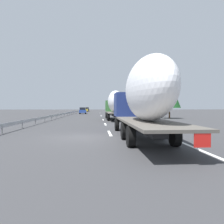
% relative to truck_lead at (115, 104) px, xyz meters
% --- Properties ---
extents(ground_plane, '(260.00, 260.00, 0.00)m').
position_rel_truck_lead_xyz_m(ground_plane, '(21.44, 3.60, -2.50)').
color(ground_plane, '#38383A').
extents(lane_stripe_0, '(3.20, 0.20, 0.01)m').
position_rel_truck_lead_xyz_m(lane_stripe_0, '(-16.56, 1.80, -2.50)').
color(lane_stripe_0, white).
rests_on(lane_stripe_0, ground_plane).
extents(lane_stripe_1, '(3.20, 0.20, 0.01)m').
position_rel_truck_lead_xyz_m(lane_stripe_1, '(-8.46, 1.80, -2.50)').
color(lane_stripe_1, white).
rests_on(lane_stripe_1, ground_plane).
extents(lane_stripe_2, '(3.20, 0.20, 0.01)m').
position_rel_truck_lead_xyz_m(lane_stripe_2, '(-0.04, 1.80, -2.50)').
color(lane_stripe_2, white).
rests_on(lane_stripe_2, ground_plane).
extents(lane_stripe_3, '(3.20, 0.20, 0.01)m').
position_rel_truck_lead_xyz_m(lane_stripe_3, '(14.23, 1.80, -2.50)').
color(lane_stripe_3, white).
rests_on(lane_stripe_3, ground_plane).
extents(lane_stripe_4, '(3.20, 0.20, 0.01)m').
position_rel_truck_lead_xyz_m(lane_stripe_4, '(16.84, 1.80, -2.50)').
color(lane_stripe_4, white).
rests_on(lane_stripe_4, ground_plane).
extents(lane_stripe_5, '(3.20, 0.20, 0.01)m').
position_rel_truck_lead_xyz_m(lane_stripe_5, '(36.38, 1.80, -2.50)').
color(lane_stripe_5, white).
rests_on(lane_stripe_5, ground_plane).
extents(lane_stripe_6, '(3.20, 0.20, 0.01)m').
position_rel_truck_lead_xyz_m(lane_stripe_6, '(38.57, 1.80, -2.50)').
color(lane_stripe_6, white).
rests_on(lane_stripe_6, ground_plane).
extents(edge_line_right, '(110.00, 0.20, 0.01)m').
position_rel_truck_lead_xyz_m(edge_line_right, '(26.44, -1.90, -2.50)').
color(edge_line_right, white).
rests_on(edge_line_right, ground_plane).
extents(truck_lead, '(12.91, 2.55, 4.40)m').
position_rel_truck_lead_xyz_m(truck_lead, '(0.00, 0.00, 0.00)').
color(truck_lead, '#387038').
rests_on(truck_lead, ground_plane).
extents(truck_trailing, '(13.01, 2.55, 4.60)m').
position_rel_truck_lead_xyz_m(truck_trailing, '(-19.75, 0.00, 0.08)').
color(truck_trailing, navy).
rests_on(truck_trailing, ground_plane).
extents(car_blue_sedan, '(4.30, 1.89, 1.89)m').
position_rel_truck_lead_xyz_m(car_blue_sedan, '(29.32, 6.92, -1.55)').
color(car_blue_sedan, '#28479E').
rests_on(car_blue_sedan, ground_plane).
extents(car_black_suv, '(4.08, 1.73, 1.92)m').
position_rel_truck_lead_xyz_m(car_black_suv, '(69.00, 7.49, -1.54)').
color(car_black_suv, black).
rests_on(car_black_suv, ground_plane).
extents(car_yellow_coupe, '(4.74, 1.85, 1.89)m').
position_rel_truck_lead_xyz_m(car_yellow_coupe, '(55.86, 7.46, -1.55)').
color(car_yellow_coupe, gold).
rests_on(car_yellow_coupe, ground_plane).
extents(road_sign, '(0.10, 0.90, 3.36)m').
position_rel_truck_lead_xyz_m(road_sign, '(24.06, -3.10, -0.19)').
color(road_sign, gray).
rests_on(road_sign, ground_plane).
extents(tree_0, '(3.78, 3.78, 6.72)m').
position_rel_truck_lead_xyz_m(tree_0, '(3.25, -9.82, 1.77)').
color(tree_0, '#472D19').
rests_on(tree_0, ground_plane).
extents(tree_1, '(3.01, 3.01, 7.17)m').
position_rel_truck_lead_xyz_m(tree_1, '(40.87, -9.31, 2.05)').
color(tree_1, '#472D19').
rests_on(tree_1, ground_plane).
extents(tree_2, '(3.48, 3.48, 6.66)m').
position_rel_truck_lead_xyz_m(tree_2, '(21.72, -8.78, 1.45)').
color(tree_2, '#472D19').
rests_on(tree_2, ground_plane).
extents(tree_3, '(2.90, 2.90, 6.43)m').
position_rel_truck_lead_xyz_m(tree_3, '(48.67, -6.45, 1.43)').
color(tree_3, '#472D19').
rests_on(tree_3, ground_plane).
extents(tree_4, '(3.10, 3.10, 5.50)m').
position_rel_truck_lead_xyz_m(tree_4, '(18.96, -9.43, 1.17)').
color(tree_4, '#472D19').
rests_on(tree_4, ground_plane).
extents(tree_5, '(3.50, 3.50, 7.15)m').
position_rel_truck_lead_xyz_m(tree_5, '(43.12, -6.90, 1.82)').
color(tree_5, '#472D19').
rests_on(tree_5, ground_plane).
extents(guardrail_median, '(94.00, 0.10, 0.76)m').
position_rel_truck_lead_xyz_m(guardrail_median, '(24.44, 9.60, -1.92)').
color(guardrail_median, '#9EA0A5').
rests_on(guardrail_median, ground_plane).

